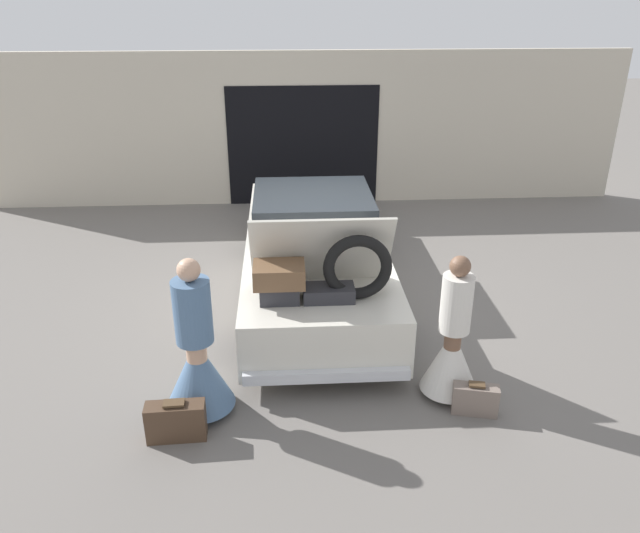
{
  "coord_description": "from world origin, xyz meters",
  "views": [
    {
      "loc": [
        -0.39,
        -7.67,
        3.89
      ],
      "look_at": [
        0.0,
        -1.32,
        0.98
      ],
      "focal_mm": 35.0,
      "sensor_mm": 36.0,
      "label": 1
    }
  ],
  "objects_px": {
    "car": "(314,251)",
    "suitcase_beside_left_person": "(176,421)",
    "person_right": "(452,348)",
    "suitcase_beside_right_person": "(475,399)",
    "person_left": "(197,360)"
  },
  "relations": [
    {
      "from": "car",
      "to": "suitcase_beside_left_person",
      "type": "bearing_deg",
      "value": -115.99
    },
    {
      "from": "person_right",
      "to": "car",
      "type": "bearing_deg",
      "value": 19.97
    },
    {
      "from": "suitcase_beside_right_person",
      "to": "car",
      "type": "bearing_deg",
      "value": 117.64
    },
    {
      "from": "person_right",
      "to": "suitcase_beside_left_person",
      "type": "relative_size",
      "value": 2.8
    },
    {
      "from": "person_left",
      "to": "person_right",
      "type": "bearing_deg",
      "value": 79.02
    },
    {
      "from": "car",
      "to": "suitcase_beside_left_person",
      "type": "height_order",
      "value": "car"
    },
    {
      "from": "person_left",
      "to": "person_right",
      "type": "distance_m",
      "value": 2.52
    },
    {
      "from": "car",
      "to": "person_right",
      "type": "relative_size",
      "value": 3.15
    },
    {
      "from": "car",
      "to": "person_right",
      "type": "xyz_separation_m",
      "value": [
        1.26,
        -2.42,
        -0.06
      ]
    },
    {
      "from": "person_right",
      "to": "suitcase_beside_right_person",
      "type": "distance_m",
      "value": 0.54
    },
    {
      "from": "suitcase_beside_left_person",
      "to": "person_right",
      "type": "bearing_deg",
      "value": 11.08
    },
    {
      "from": "suitcase_beside_left_person",
      "to": "car",
      "type": "bearing_deg",
      "value": 64.01
    },
    {
      "from": "person_right",
      "to": "suitcase_beside_right_person",
      "type": "height_order",
      "value": "person_right"
    },
    {
      "from": "car",
      "to": "person_right",
      "type": "distance_m",
      "value": 2.73
    },
    {
      "from": "person_left",
      "to": "suitcase_beside_right_person",
      "type": "height_order",
      "value": "person_left"
    }
  ]
}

